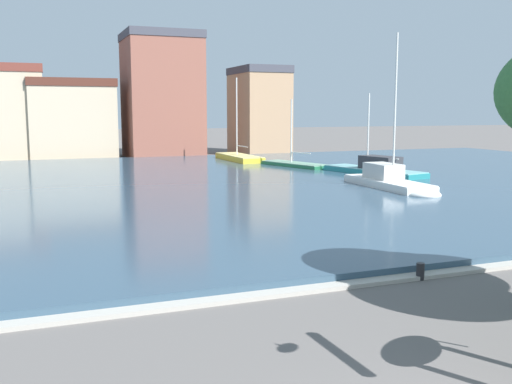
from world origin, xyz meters
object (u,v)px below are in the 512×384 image
at_px(sailboat_teal, 368,170).
at_px(sailboat_yellow, 236,158).
at_px(mooring_bollard, 420,271).
at_px(sailboat_white, 392,184).
at_px(sailboat_green, 290,166).

relative_size(sailboat_teal, sailboat_yellow, 1.13).
height_order(sailboat_teal, mooring_bollard, sailboat_teal).
bearing_deg(sailboat_white, mooring_bollard, -121.65).
xyz_separation_m(sailboat_teal, sailboat_yellow, (-5.06, 14.88, -0.10)).
bearing_deg(mooring_bollard, sailboat_teal, 61.38).
bearing_deg(sailboat_yellow, sailboat_white, -84.92).
bearing_deg(sailboat_yellow, mooring_bollard, -101.29).
distance_m(sailboat_white, sailboat_yellow, 22.60).
height_order(sailboat_teal, sailboat_green, sailboat_teal).
relative_size(sailboat_teal, sailboat_green, 1.27).
xyz_separation_m(sailboat_teal, sailboat_white, (-3.06, -7.63, 0.04)).
xyz_separation_m(sailboat_white, sailboat_green, (0.20, 15.19, -0.24)).
bearing_deg(sailboat_yellow, sailboat_teal, -71.22).
bearing_deg(mooring_bollard, sailboat_white, 58.35).
relative_size(sailboat_teal, mooring_bollard, 19.76).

